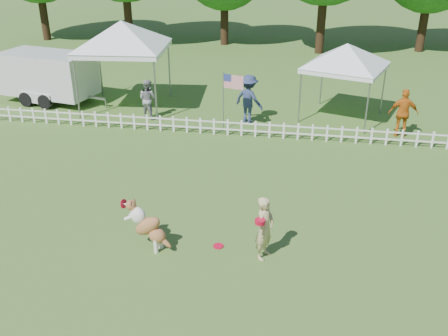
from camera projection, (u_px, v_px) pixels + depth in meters
name	position (u px, v px, depth m)	size (l,w,h in m)	color
ground	(190.00, 245.00, 11.70)	(120.00, 120.00, 0.00)	#386C22
picket_fence	(235.00, 128.00, 17.80)	(22.00, 0.08, 0.60)	white
handler	(265.00, 228.00, 10.97)	(0.55, 0.36, 1.51)	tan
dog	(148.00, 226.00, 11.36)	(1.13, 0.38, 1.16)	brown
frisbee_on_turf	(218.00, 246.00, 11.64)	(0.25, 0.25, 0.02)	red
canopy_tent_left	(125.00, 66.00, 20.11)	(3.32, 3.32, 3.43)	white
canopy_tent_right	(344.00, 82.00, 19.02)	(2.74, 2.74, 2.84)	white
cargo_trailer	(48.00, 77.00, 21.11)	(4.80, 2.11, 2.11)	silver
flag_pole	(223.00, 102.00, 18.01)	(0.82, 0.09, 2.15)	gray
spectator_a	(148.00, 99.00, 19.28)	(0.75, 0.58, 1.53)	gray
spectator_b	(249.00, 99.00, 18.79)	(1.19, 0.68, 1.84)	navy
spectator_c	(403.00, 113.00, 17.50)	(1.01, 0.42, 1.73)	orange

